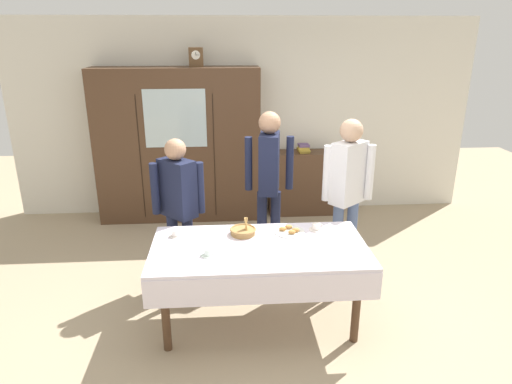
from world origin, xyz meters
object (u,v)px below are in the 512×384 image
at_px(person_near_right_end, 178,200).
at_px(person_behind_table_right, 348,184).
at_px(book_stack, 304,148).
at_px(tea_cup_far_left, 176,233).
at_px(tea_cup_near_right, 208,252).
at_px(bread_basket, 243,231).
at_px(dining_table, 260,258).
at_px(wall_cabinet, 179,146).
at_px(bookshelf_low, 302,183).
at_px(mantel_clock, 196,57).
at_px(pastry_plate, 289,231).
at_px(tea_cup_near_left, 316,227).
at_px(spoon_front_edge, 249,255).
at_px(spoon_back_edge, 269,243).
at_px(spoon_near_right, 317,242).
at_px(person_by_cabinet, 269,174).

xyz_separation_m(person_near_right_end, person_behind_table_right, (1.70, 0.04, 0.11)).
distance_m(book_stack, tea_cup_far_left, 2.83).
bearing_deg(book_stack, tea_cup_near_right, -114.56).
xyz_separation_m(bread_basket, person_behind_table_right, (1.09, 0.53, 0.25)).
distance_m(dining_table, wall_cabinet, 2.77).
xyz_separation_m(wall_cabinet, bookshelf_low, (1.72, 0.05, -0.58)).
bearing_deg(mantel_clock, pastry_plate, -68.36).
xyz_separation_m(tea_cup_near_left, spoon_front_edge, (-0.65, -0.46, -0.02)).
xyz_separation_m(dining_table, spoon_front_edge, (-0.10, -0.14, 0.10)).
relative_size(tea_cup_near_left, pastry_plate, 0.46).
bearing_deg(wall_cabinet, spoon_back_edge, -68.56).
distance_m(tea_cup_far_left, spoon_near_right, 1.25).
relative_size(wall_cabinet, book_stack, 9.74).
bearing_deg(tea_cup_near_left, bookshelf_low, 83.31).
relative_size(mantel_clock, person_near_right_end, 0.16).
bearing_deg(spoon_back_edge, person_by_cabinet, 84.26).
distance_m(bread_basket, person_by_cabinet, 0.97).
height_order(tea_cup_near_left, spoon_back_edge, tea_cup_near_left).
height_order(bread_basket, person_by_cabinet, person_by_cabinet).
bearing_deg(pastry_plate, book_stack, 77.35).
xyz_separation_m(bookshelf_low, tea_cup_near_right, (-1.25, -2.74, 0.33)).
bearing_deg(book_stack, bookshelf_low, 0.00).
height_order(wall_cabinet, book_stack, wall_cabinet).
distance_m(book_stack, tea_cup_near_right, 3.02).
xyz_separation_m(mantel_clock, book_stack, (1.44, 0.05, -1.23)).
bearing_deg(tea_cup_far_left, tea_cup_near_right, -52.42).
xyz_separation_m(book_stack, pastry_plate, (-0.53, -2.35, -0.19)).
distance_m(tea_cup_near_right, spoon_near_right, 0.96).
distance_m(book_stack, bread_basket, 2.55).
xyz_separation_m(bread_basket, person_by_cabinet, (0.32, 0.87, 0.26)).
distance_m(mantel_clock, pastry_plate, 2.85).
relative_size(pastry_plate, person_near_right_end, 0.18).
bearing_deg(dining_table, spoon_near_right, 8.56).
bearing_deg(pastry_plate, spoon_back_edge, -135.28).
bearing_deg(person_by_cabinet, tea_cup_far_left, -136.55).
bearing_deg(book_stack, mantel_clock, -177.96).
bearing_deg(tea_cup_near_left, bread_basket, -175.83).
bearing_deg(dining_table, person_near_right_end, 134.23).
bearing_deg(spoon_near_right, tea_cup_near_left, 80.37).
relative_size(wall_cabinet, person_by_cabinet, 1.27).
bearing_deg(wall_cabinet, bread_basket, -71.53).
bearing_deg(pastry_plate, person_by_cabinet, 96.93).
distance_m(mantel_clock, book_stack, 1.89).
xyz_separation_m(tea_cup_near_left, bread_basket, (-0.68, -0.05, 0.01)).
distance_m(tea_cup_near_left, bread_basket, 0.68).
distance_m(wall_cabinet, person_near_right_end, 1.83).
height_order(dining_table, tea_cup_near_right, tea_cup_near_right).
relative_size(dining_table, person_behind_table_right, 1.09).
xyz_separation_m(book_stack, spoon_front_edge, (-0.92, -2.78, -0.20)).
xyz_separation_m(tea_cup_near_right, pastry_plate, (0.73, 0.40, -0.01)).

